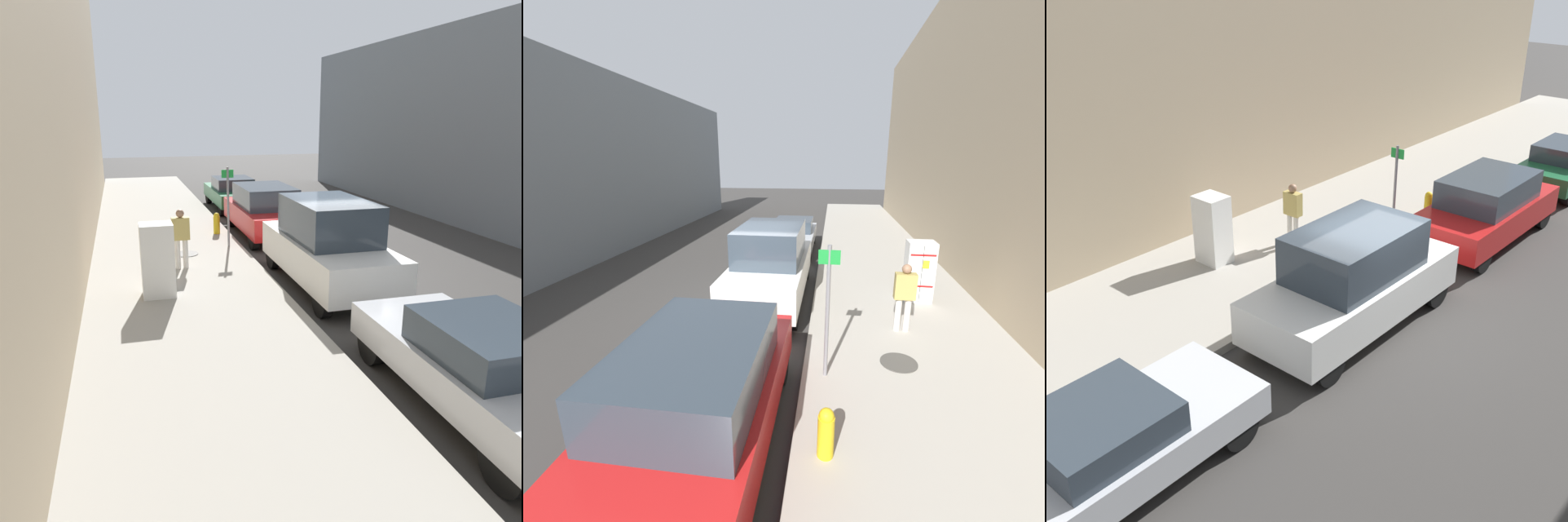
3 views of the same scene
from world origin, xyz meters
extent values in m
plane|color=#383533|center=(0.00, 0.00, 0.00)|extent=(80.00, 80.00, 0.00)
cube|color=#9E998E|center=(-3.96, 0.00, 0.09)|extent=(4.44, 44.00, 0.17)
cube|color=tan|center=(-7.20, 0.00, 5.08)|extent=(2.04, 39.60, 10.16)
cube|color=white|center=(-4.57, -0.59, 1.00)|extent=(0.72, 0.60, 1.65)
cube|color=black|center=(-4.57, -0.29, 1.00)|extent=(0.01, 0.01, 1.57)
cube|color=yellow|center=(-4.66, -0.29, 1.28)|extent=(0.16, 0.01, 0.22)
cube|color=red|center=(-4.57, -0.29, 1.53)|extent=(0.65, 0.01, 0.05)
cube|color=red|center=(-4.57, -0.29, 0.67)|extent=(0.65, 0.01, 0.05)
cylinder|color=#47443F|center=(-3.54, 2.75, 0.18)|extent=(0.70, 0.70, 0.02)
cylinder|color=slate|center=(-2.15, 3.32, 1.38)|extent=(0.07, 0.07, 2.42)
cube|color=#198C33|center=(-2.15, 3.34, 2.39)|extent=(0.36, 0.02, 0.24)
cylinder|color=gold|center=(-2.20, 5.12, 0.47)|extent=(0.22, 0.22, 0.60)
sphere|color=gold|center=(-2.20, 5.12, 0.79)|extent=(0.20, 0.20, 0.20)
cylinder|color=beige|center=(-3.92, 1.37, 0.56)|extent=(0.14, 0.14, 0.78)
cylinder|color=beige|center=(-3.72, 1.37, 0.56)|extent=(0.14, 0.14, 0.78)
cube|color=#A8934C|center=(-3.82, 1.37, 1.25)|extent=(0.45, 0.22, 0.58)
sphere|color=#8C664C|center=(-3.82, 1.37, 1.64)|extent=(0.21, 0.21, 0.21)
cube|color=silver|center=(-0.50, -6.07, 0.63)|extent=(1.84, 4.40, 0.55)
cube|color=#2D3842|center=(-0.50, -6.29, 1.15)|extent=(1.61, 1.85, 0.50)
cylinder|color=black|center=(-1.29, -4.47, 0.35)|extent=(0.22, 0.70, 0.70)
cylinder|color=black|center=(0.29, -4.47, 0.35)|extent=(0.22, 0.70, 0.70)
cylinder|color=black|center=(-1.29, -7.68, 0.35)|extent=(0.22, 0.70, 0.70)
cube|color=silver|center=(-0.50, -0.53, 0.78)|extent=(1.93, 4.83, 0.85)
cube|color=#2D3842|center=(-0.50, -0.53, 1.68)|extent=(1.70, 2.66, 0.95)
cylinder|color=black|center=(-1.34, 1.28, 0.36)|extent=(0.22, 0.71, 0.71)
cylinder|color=black|center=(0.34, 1.28, 0.36)|extent=(0.22, 0.71, 0.71)
cylinder|color=black|center=(-1.34, -2.34, 0.36)|extent=(0.22, 0.71, 0.71)
cylinder|color=black|center=(0.34, -2.34, 0.36)|extent=(0.22, 0.71, 0.71)
cube|color=red|center=(-0.50, 5.10, 0.69)|extent=(1.95, 4.68, 0.70)
cube|color=#2D3842|center=(-0.50, 5.10, 1.39)|extent=(1.72, 2.57, 0.70)
cylinder|color=black|center=(-1.35, 6.85, 0.34)|extent=(0.22, 0.69, 0.69)
cylinder|color=black|center=(0.34, 6.85, 0.34)|extent=(0.22, 0.69, 0.69)
cylinder|color=black|center=(-1.35, 3.36, 0.34)|extent=(0.22, 0.69, 0.69)
cylinder|color=black|center=(0.34, 3.36, 0.34)|extent=(0.22, 0.69, 0.69)
cube|color=#1E6038|center=(-0.50, 10.60, 0.64)|extent=(1.79, 4.48, 0.55)
cube|color=#2D3842|center=(-0.50, 10.37, 1.16)|extent=(1.57, 1.88, 0.50)
cylinder|color=black|center=(-1.26, 12.22, 0.36)|extent=(0.22, 0.73, 0.73)
cylinder|color=black|center=(0.26, 12.22, 0.36)|extent=(0.22, 0.73, 0.73)
cylinder|color=black|center=(-1.26, 8.97, 0.36)|extent=(0.22, 0.73, 0.73)
cylinder|color=black|center=(0.26, 8.97, 0.36)|extent=(0.22, 0.73, 0.73)
camera|label=1|loc=(-5.20, -11.59, 4.12)|focal=35.00mm
camera|label=2|loc=(-2.17, 8.85, 3.92)|focal=24.00mm
camera|label=3|loc=(6.21, -9.72, 7.13)|focal=45.00mm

